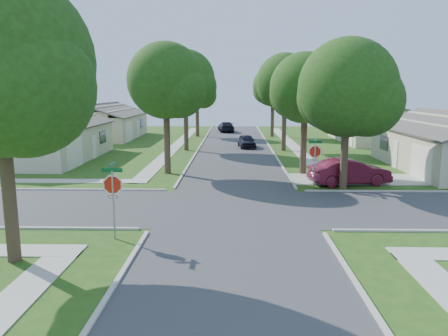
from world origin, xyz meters
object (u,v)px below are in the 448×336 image
tree_w_far (197,92)px  car_curb_east (247,141)px  tree_sw_corner (0,72)px  house_nw_far (104,125)px  house_ne_far (376,128)px  tree_e_near (306,91)px  tree_e_far (273,88)px  stop_sign_ne (315,154)px  tree_w_mid (186,82)px  tree_w_near (167,84)px  car_driveway (350,172)px  tree_ne_corner (348,92)px  tree_e_mid (286,85)px  stop_sign_sw (113,188)px  house_nw_near (43,141)px  car_curb_west (226,127)px

tree_w_far → car_curb_east: bearing=-61.8°
tree_sw_corner → house_nw_far: bearing=102.4°
house_ne_far → car_curb_east: bearing=-158.2°
tree_e_near → tree_e_far: size_ratio=0.95×
house_nw_far → car_curb_east: size_ratio=3.51×
tree_e_far → stop_sign_ne: bearing=-90.1°
tree_e_near → tree_w_mid: (-9.39, 12.00, 0.85)m
tree_e_near → tree_w_mid: bearing=128.0°
tree_e_far → tree_w_near: size_ratio=0.97×
stop_sign_ne → car_driveway: size_ratio=0.61×
tree_ne_corner → tree_e_mid: bearing=95.4°
car_driveway → tree_sw_corner: bearing=119.1°
house_nw_far → tree_e_near: bearing=-47.9°
tree_ne_corner → house_nw_far: 35.90m
stop_sign_sw → house_nw_near: size_ratio=0.22×
stop_sign_sw → house_ne_far: (20.69, 33.70, -0.51)m
tree_ne_corner → car_curb_west: (-7.56, 36.03, -4.89)m
tree_e_far → tree_w_near: 26.71m
tree_e_mid → tree_w_far: tree_e_mid is taller
tree_w_mid → tree_w_far: bearing=90.0°
tree_w_near → car_curb_west: bearing=83.7°
tree_e_mid → tree_e_far: 13.00m
tree_w_near → tree_ne_corner: size_ratio=1.04×
house_ne_far → house_nw_far: bearing=174.6°
car_driveway → car_curb_east: (-5.80, 17.59, -0.15)m
car_driveway → house_nw_far: bearing=29.2°
stop_sign_sw → tree_sw_corner: bearing=-140.0°
stop_sign_sw → tree_e_far: 40.04m
stop_sign_ne → tree_e_far: tree_e_far is taller
stop_sign_ne → car_curb_west: bearing=99.4°
tree_ne_corner → car_driveway: bearing=63.6°
car_curb_east → house_nw_far: bearing=146.3°
stop_sign_sw → tree_e_far: (9.45, 38.71, 3.95)m
tree_w_far → tree_ne_corner: 31.77m
tree_ne_corner → car_curb_east: 20.19m
tree_w_near → house_ne_far: (20.64, 19.99, -4.60)m
house_ne_far → car_curb_east: house_ne_far is taller
tree_e_mid → tree_e_far: tree_e_mid is taller
stop_sign_sw → stop_sign_ne: 13.29m
tree_w_mid → tree_ne_corner: bearing=-56.8°
stop_sign_sw → house_nw_near: 22.71m
tree_e_mid → car_curb_east: bearing=149.6°
tree_e_far → tree_w_far: tree_e_far is taller
stop_sign_sw → car_driveway: 15.57m
stop_sign_ne → tree_w_far: size_ratio=0.37×
tree_w_near → tree_w_far: 25.01m
car_curb_west → car_driveway: bearing=96.3°
tree_e_mid → house_nw_near: (-20.75, -6.01, -4.74)m
tree_sw_corner → house_nw_near: size_ratio=0.70×
tree_e_mid → car_curb_east: (-3.56, 2.09, -5.59)m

